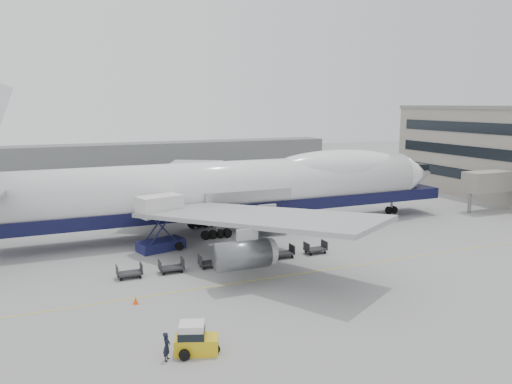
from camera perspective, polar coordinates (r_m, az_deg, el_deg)
name	(u,v)px	position (r m, az deg, el deg)	size (l,w,h in m)	color
ground	(271,257)	(53.14, 1.69, -7.38)	(260.00, 260.00, 0.00)	gray
apron_line	(297,274)	(48.04, 4.72, -9.33)	(60.00, 0.15, 0.01)	gold
hangar	(100,160)	(117.23, -17.42, 3.52)	(110.00, 8.00, 7.00)	slate
airliner	(236,187)	(62.87, -2.33, 0.62)	(67.00, 55.30, 19.98)	white
catering_truck	(160,219)	(55.59, -10.91, -3.10)	(5.50, 4.41, 6.11)	#1A1E50
baggage_tug	(195,340)	(33.83, -7.02, -16.40)	(3.12, 2.37, 2.03)	gold
ground_worker	(167,346)	(33.20, -10.17, -16.98)	(0.68, 0.44, 1.86)	black
traffic_cone	(136,300)	(42.23, -13.60, -11.96)	(0.43, 0.43, 0.64)	#F44E0C
dolly_0	(129,272)	(48.19, -14.27, -8.90)	(2.30, 1.35, 1.30)	#2D2D30
dolly_1	(171,267)	(48.87, -9.65, -8.45)	(2.30, 1.35, 1.30)	#2D2D30
dolly_2	(211,262)	(49.86, -5.20, -7.97)	(2.30, 1.35, 1.30)	#2D2D30
dolly_3	(248,257)	(51.14, -0.95, -7.46)	(2.30, 1.35, 1.30)	#2D2D30
dolly_4	(283,253)	(52.68, 3.05, -6.95)	(2.30, 1.35, 1.30)	#2D2D30
dolly_5	(315,249)	(54.46, 6.81, -6.43)	(2.30, 1.35, 1.30)	#2D2D30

